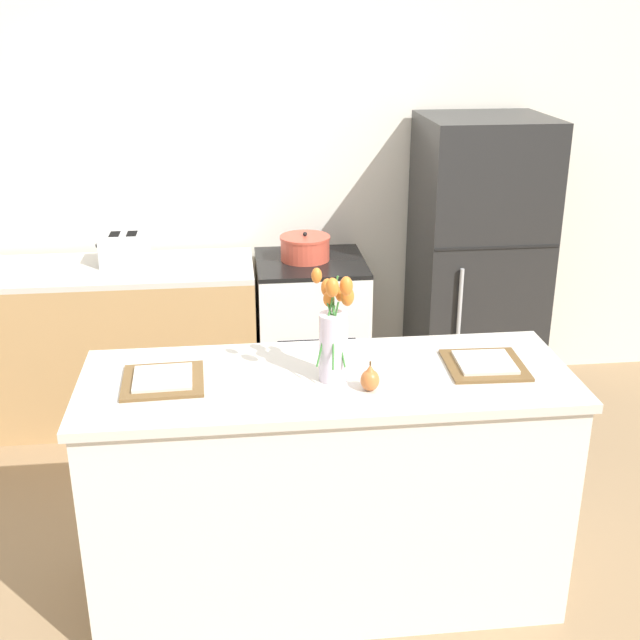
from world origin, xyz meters
TOP-DOWN VIEW (x-y plane):
  - ground_plane at (0.00, 0.00)m, footprint 10.00×10.00m
  - back_wall at (0.00, 2.00)m, footprint 5.20×0.08m
  - kitchen_island at (0.00, 0.00)m, footprint 1.80×0.66m
  - back_counter at (-1.06, 1.60)m, footprint 1.68×0.60m
  - stove_range at (0.10, 1.60)m, footprint 0.60×0.61m
  - refrigerator at (1.05, 1.60)m, footprint 0.68×0.67m
  - flower_vase at (0.02, -0.03)m, footprint 0.15×0.18m
  - pear_figurine at (0.13, -0.13)m, footprint 0.07×0.07m
  - plate_setting_left at (-0.59, 0.01)m, footprint 0.30×0.30m
  - plate_setting_right at (0.59, 0.01)m, footprint 0.30×0.30m
  - toaster at (-0.91, 1.65)m, footprint 0.28×0.18m
  - cooking_pot at (0.07, 1.62)m, footprint 0.28×0.28m

SIDE VIEW (x-z plane):
  - ground_plane at x=0.00m, z-range 0.00..0.00m
  - stove_range at x=0.10m, z-range 0.00..0.89m
  - back_counter at x=-1.06m, z-range 0.00..0.89m
  - kitchen_island at x=0.00m, z-range 0.00..0.95m
  - refrigerator at x=1.05m, z-range 0.00..1.66m
  - cooking_pot at x=0.07m, z-range 0.88..1.04m
  - plate_setting_left at x=-0.59m, z-range 0.95..0.97m
  - plate_setting_right at x=0.59m, z-range 0.95..0.97m
  - toaster at x=-0.91m, z-range 0.89..1.06m
  - pear_figurine at x=0.13m, z-range 0.94..1.05m
  - flower_vase at x=0.02m, z-range 0.91..1.35m
  - back_wall at x=0.00m, z-range 0.00..2.70m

